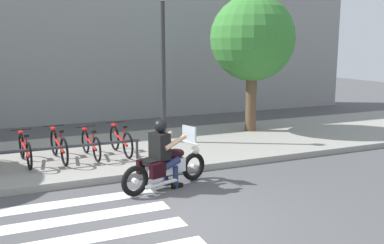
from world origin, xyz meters
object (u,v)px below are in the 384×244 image
at_px(bicycle_1, 25,149).
at_px(bicycle_3, 91,144).
at_px(street_lamp, 163,54).
at_px(tree_near_rack, 253,39).
at_px(bicycle_4, 121,140).
at_px(bicycle_2, 59,146).
at_px(motorcycle, 166,166).
at_px(bike_rack, 62,149).
at_px(rider, 163,149).

relative_size(bicycle_1, bicycle_3, 1.11).
xyz_separation_m(street_lamp, tree_near_rack, (3.07, 0.40, 0.43)).
distance_m(bicycle_1, bicycle_4, 2.23).
distance_m(bicycle_2, tree_near_rack, 6.66).
relative_size(motorcycle, bicycle_1, 1.18).
bearing_deg(bike_rack, bicycle_3, 36.71).
height_order(bicycle_1, tree_near_rack, tree_near_rack).
bearing_deg(bike_rack, street_lamp, 26.22).
relative_size(motorcycle, tree_near_rack, 0.46).
bearing_deg(tree_near_rack, bike_rack, -162.87).
relative_size(bike_rack, tree_near_rack, 0.82).
distance_m(bicycle_4, street_lamp, 2.71).
relative_size(bike_rack, street_lamp, 0.84).
relative_size(bicycle_1, bike_rack, 0.48).
height_order(bicycle_1, bicycle_2, bicycle_2).
relative_size(bicycle_3, street_lamp, 0.36).
height_order(bicycle_4, tree_near_rack, tree_near_rack).
height_order(motorcycle, bicycle_3, motorcycle).
xyz_separation_m(bicycle_2, street_lamp, (2.96, 0.90, 2.08)).
bearing_deg(bike_rack, bicycle_1, 143.33).
bearing_deg(bicycle_1, rider, -44.77).
bearing_deg(bicycle_2, tree_near_rack, 12.21).
bearing_deg(bicycle_1, bike_rack, -36.67).
distance_m(bicycle_1, street_lamp, 4.35).
height_order(rider, bicycle_4, rider).
xyz_separation_m(rider, bicycle_2, (-1.72, 2.44, -0.30)).
height_order(bicycle_2, bicycle_4, bicycle_2).
xyz_separation_m(motorcycle, bicycle_3, (-1.05, 2.42, 0.03)).
height_order(motorcycle, bike_rack, motorcycle).
height_order(bike_rack, tree_near_rack, tree_near_rack).
relative_size(bicycle_3, tree_near_rack, 0.36).
bearing_deg(bicycle_2, street_lamp, 16.98).
distance_m(motorcycle, bicycle_1, 3.51).
bearing_deg(bicycle_4, tree_near_rack, 16.03).
bearing_deg(bicycle_4, bicycle_3, 179.92).
bearing_deg(bicycle_4, bicycle_2, 179.99).
xyz_separation_m(bicycle_2, bicycle_4, (1.49, -0.00, -0.01)).
xyz_separation_m(bicycle_1, street_lamp, (3.71, 0.90, 2.09)).
distance_m(bike_rack, tree_near_rack, 6.77).
bearing_deg(bike_rack, bicycle_2, 90.04).
xyz_separation_m(bicycle_4, tree_near_rack, (4.54, 1.30, 2.51)).
distance_m(bicycle_4, tree_near_rack, 5.35).
distance_m(bicycle_2, bike_rack, 0.56).
distance_m(motorcycle, bicycle_4, 2.44).
relative_size(motorcycle, bicycle_2, 1.17).
bearing_deg(bicycle_3, bicycle_4, -0.08).
bearing_deg(motorcycle, rider, -164.95).
bearing_deg(rider, tree_near_rack, 41.03).
xyz_separation_m(bicycle_2, bicycle_3, (0.74, 0.00, -0.03)).
height_order(bicycle_3, street_lamp, street_lamp).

